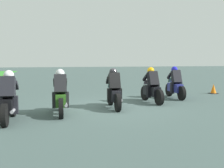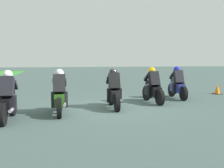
{
  "view_description": "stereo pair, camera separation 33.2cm",
  "coord_description": "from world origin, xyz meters",
  "px_view_note": "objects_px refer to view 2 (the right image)",
  "views": [
    {
      "loc": [
        -9.76,
        2.45,
        1.8
      ],
      "look_at": [
        -0.09,
        -0.02,
        0.9
      ],
      "focal_mm": 42.35,
      "sensor_mm": 36.0,
      "label": 1
    },
    {
      "loc": [
        -9.83,
        2.13,
        1.8
      ],
      "look_at": [
        -0.09,
        -0.02,
        0.9
      ],
      "focal_mm": 42.35,
      "sensor_mm": 36.0,
      "label": 2
    }
  ],
  "objects_px": {
    "rider_lane_c": "(114,92)",
    "rider_lane_a": "(177,85)",
    "rider_lane_e": "(8,100)",
    "rider_lane_b": "(153,88)",
    "rider_lane_d": "(60,95)",
    "traffic_cone": "(217,90)"
  },
  "relations": [
    {
      "from": "rider_lane_a",
      "to": "traffic_cone",
      "type": "height_order",
      "value": "rider_lane_a"
    },
    {
      "from": "rider_lane_c",
      "to": "rider_lane_e",
      "type": "bearing_deg",
      "value": 113.66
    },
    {
      "from": "rider_lane_b",
      "to": "rider_lane_d",
      "type": "height_order",
      "value": "same"
    },
    {
      "from": "rider_lane_e",
      "to": "rider_lane_b",
      "type": "bearing_deg",
      "value": -65.64
    },
    {
      "from": "rider_lane_b",
      "to": "rider_lane_c",
      "type": "distance_m",
      "value": 2.09
    },
    {
      "from": "rider_lane_b",
      "to": "rider_lane_e",
      "type": "height_order",
      "value": "same"
    },
    {
      "from": "rider_lane_a",
      "to": "rider_lane_b",
      "type": "xyz_separation_m",
      "value": [
        -0.95,
        1.59,
        0.0
      ]
    },
    {
      "from": "rider_lane_e",
      "to": "rider_lane_c",
      "type": "bearing_deg",
      "value": -67.27
    },
    {
      "from": "rider_lane_a",
      "to": "traffic_cone",
      "type": "distance_m",
      "value": 3.02
    },
    {
      "from": "rider_lane_b",
      "to": "rider_lane_d",
      "type": "bearing_deg",
      "value": 108.61
    },
    {
      "from": "rider_lane_a",
      "to": "rider_lane_e",
      "type": "distance_m",
      "value": 7.7
    },
    {
      "from": "rider_lane_e",
      "to": "traffic_cone",
      "type": "height_order",
      "value": "rider_lane_e"
    },
    {
      "from": "rider_lane_a",
      "to": "rider_lane_c",
      "type": "height_order",
      "value": "same"
    },
    {
      "from": "rider_lane_a",
      "to": "rider_lane_b",
      "type": "distance_m",
      "value": 1.86
    },
    {
      "from": "rider_lane_a",
      "to": "rider_lane_b",
      "type": "height_order",
      "value": "same"
    },
    {
      "from": "rider_lane_c",
      "to": "rider_lane_a",
      "type": "bearing_deg",
      "value": -58.96
    },
    {
      "from": "rider_lane_d",
      "to": "rider_lane_b",
      "type": "bearing_deg",
      "value": -66.16
    },
    {
      "from": "rider_lane_c",
      "to": "traffic_cone",
      "type": "xyz_separation_m",
      "value": [
        2.85,
        -6.31,
        -0.38
      ]
    },
    {
      "from": "rider_lane_b",
      "to": "rider_lane_c",
      "type": "bearing_deg",
      "value": 112.16
    },
    {
      "from": "rider_lane_b",
      "to": "rider_lane_d",
      "type": "relative_size",
      "value": 1.0
    },
    {
      "from": "rider_lane_d",
      "to": "rider_lane_e",
      "type": "bearing_deg",
      "value": 115.93
    },
    {
      "from": "rider_lane_b",
      "to": "traffic_cone",
      "type": "height_order",
      "value": "rider_lane_b"
    }
  ]
}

